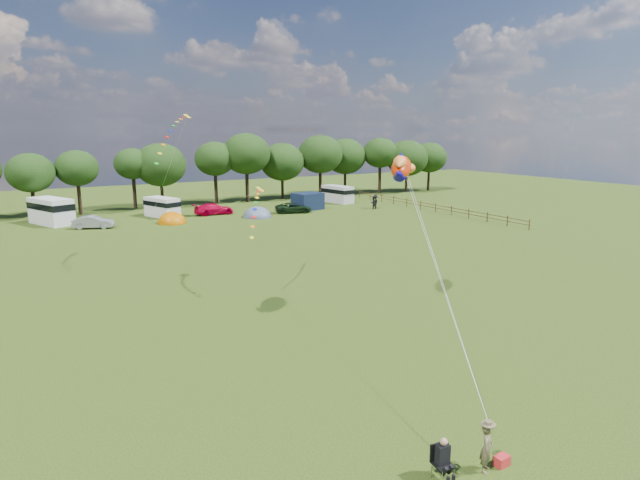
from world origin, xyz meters
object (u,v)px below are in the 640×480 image
campervan_d (338,194)px  kite_flyer (487,448)px  tent_orange (172,223)px  camp_chair (442,454)px  car_d (293,208)px  campervan_c (162,207)px  car_c (214,209)px  fish_kite (401,168)px  car_b (93,222)px  campervan_b (51,210)px  walker_a (373,203)px  walker_b (375,201)px  tent_greyblue (257,217)px

campervan_d → kite_flyer: size_ratio=3.36×
tent_orange → camp_chair: camp_chair is taller
kite_flyer → camp_chair: size_ratio=1.14×
car_d → campervan_c: (-15.80, 5.16, 0.65)m
car_c → campervan_c: 6.41m
car_d → car_c: bearing=85.8°
fish_kite → car_b: bearing=61.4°
campervan_c → campervan_d: 26.15m
campervan_c → tent_orange: campervan_c is taller
campervan_d → fish_kite: bearing=142.3°
car_d → tent_orange: same height
camp_chair → campervan_b: bearing=104.2°
campervan_b → walker_a: campervan_b is taller
campervan_b → camp_chair: bearing=164.3°
campervan_c → walker_b: 28.47m
tent_greyblue → fish_kite: bearing=-100.0°
kite_flyer → car_b: bearing=60.9°
tent_orange → tent_greyblue: 10.44m
campervan_c → tent_greyblue: campervan_c is taller
tent_greyblue → walker_b: (17.31, -1.03, 0.93)m
tent_orange → fish_kite: bearing=-83.9°
car_b → kite_flyer: kite_flyer is taller
car_b → car_c: 15.10m
campervan_c → kite_flyer: campervan_c is taller
car_b → walker_a: walker_a is taller
kite_flyer → walker_b: (31.12, 49.50, 0.14)m
campervan_d → camp_chair: size_ratio=3.83×
car_d → kite_flyer: 55.04m
campervan_c → tent_orange: size_ratio=1.48×
campervan_b → tent_greyblue: bearing=-130.6°
fish_kite → walker_b: bearing=9.6°
tent_orange → camp_chair: bearing=-95.5°
car_c → tent_orange: 7.39m
car_b → tent_orange: car_b is taller
campervan_b → car_b: bearing=-168.0°
fish_kite → walker_b: fish_kite is taller
campervan_c → fish_kite: 43.33m
car_b → walker_b: size_ratio=2.11×
car_b → fish_kite: bearing=-142.0°
car_c → car_b: bearing=100.4°
campervan_d → kite_flyer: 64.43m
campervan_b → fish_kite: (16.22, -43.61, 6.94)m
car_c → walker_b: 22.09m
walker_a → tent_orange: bearing=-5.1°
camp_chair → campervan_d: bearing=68.1°
tent_orange → camp_chair: 51.36m
campervan_b → tent_orange: campervan_b is taller
car_b → tent_greyblue: 18.95m
fish_kite → campervan_b: bearing=63.8°
kite_flyer → campervan_d: bearing=27.9°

